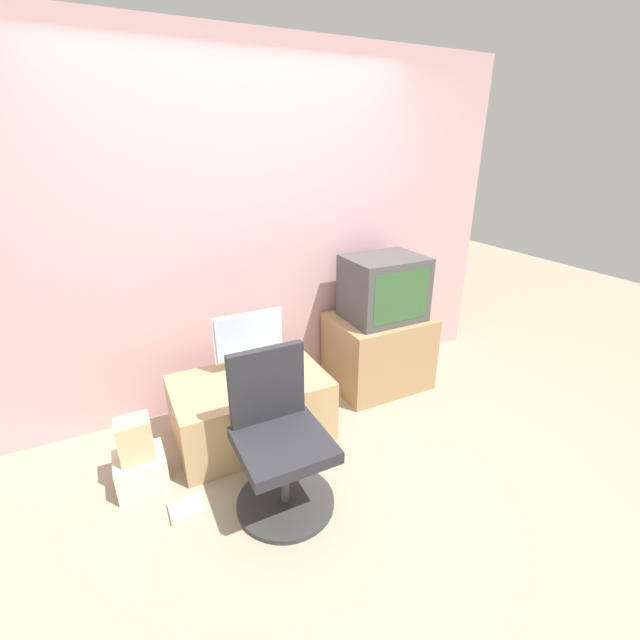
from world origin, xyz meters
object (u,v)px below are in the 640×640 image
main_monitor (249,340)px  cardboard_box_lower (141,471)px  keyboard (270,384)px  mouse (300,374)px  crt_tv (384,288)px  book (187,508)px  office_chair (280,445)px

main_monitor → cardboard_box_lower: 1.04m
main_monitor → keyboard: 0.36m
mouse → crt_tv: 0.99m
keyboard → cardboard_box_lower: (-0.85, -0.03, -0.35)m
book → cardboard_box_lower: bearing=121.7°
crt_tv → office_chair: bearing=-146.5°
mouse → office_chair: size_ratio=0.06×
main_monitor → book: size_ratio=2.55×
mouse → cardboard_box_lower: size_ratio=0.18×
office_chair → cardboard_box_lower: office_chair is taller
main_monitor → mouse: size_ratio=9.64×
keyboard → cardboard_box_lower: bearing=-178.0°
main_monitor → keyboard: size_ratio=1.47×
main_monitor → mouse: (0.26, -0.28, -0.19)m
keyboard → office_chair: 0.53m
book → crt_tv: bearing=20.7°
main_monitor → office_chair: office_chair is taller
office_chair → keyboard: bearing=74.6°
keyboard → office_chair: (-0.14, -0.50, -0.07)m
crt_tv → mouse: bearing=-161.7°
main_monitor → cardboard_box_lower: bearing=-157.9°
keyboard → crt_tv: bearing=15.8°
crt_tv → cardboard_box_lower: crt_tv is taller
office_chair → mouse: bearing=55.3°
crt_tv → book: crt_tv is taller
main_monitor → mouse: 0.43m
mouse → cardboard_box_lower: bearing=-177.3°
mouse → book: mouse is taller
main_monitor → crt_tv: 1.14m
mouse → office_chair: office_chair is taller
book → main_monitor: bearing=46.3°
crt_tv → office_chair: crt_tv is taller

